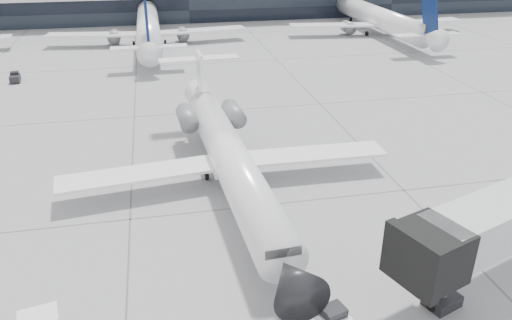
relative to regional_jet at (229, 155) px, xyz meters
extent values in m
plane|color=gray|center=(2.63, -3.66, -2.46)|extent=(220.00, 220.00, 0.00)
cylinder|color=white|center=(0.05, -0.90, -0.08)|extent=(4.20, 25.02, 2.80)
cone|color=black|center=(0.84, -14.79, -0.08)|extent=(2.96, 3.06, 2.80)
cone|color=white|center=(-0.75, 13.19, 0.24)|extent=(2.84, 3.47, 2.66)
cube|color=white|center=(-6.74, -0.25, -0.80)|extent=(11.66, 4.11, 0.23)
cube|color=white|center=(6.73, 0.51, -0.80)|extent=(11.45, 2.85, 0.23)
cylinder|color=slate|center=(-2.50, 7.47, 0.34)|extent=(1.75, 3.61, 1.56)
cylinder|color=slate|center=(1.64, 7.71, 0.34)|extent=(1.75, 3.61, 1.56)
cube|color=white|center=(-0.71, 12.56, 2.41)|extent=(0.44, 2.71, 4.67)
cube|color=white|center=(-0.73, 12.98, 4.07)|extent=(7.55, 2.08, 0.17)
cylinder|color=black|center=(0.61, -10.75, -2.17)|extent=(0.22, 0.59, 0.58)
cylinder|color=black|center=(-1.62, 1.08, -2.13)|extent=(0.29, 0.68, 0.66)
cylinder|color=black|center=(1.49, 1.26, -2.13)|extent=(0.29, 0.68, 0.66)
cube|color=black|center=(7.26, -16.05, 1.53)|extent=(3.35, 3.70, 2.66)
cylinder|color=slate|center=(8.78, -15.50, -1.13)|extent=(0.42, 0.42, 2.66)
cube|color=black|center=(8.78, -15.50, -2.13)|extent=(2.06, 1.83, 0.67)
cube|color=black|center=(2.57, -16.05, -1.29)|extent=(1.34, 1.20, 0.51)
cylinder|color=black|center=(3.02, -15.60, -2.24)|extent=(0.30, 0.48, 0.45)
cone|color=#FF4E0D|center=(0.51, 0.34, -2.15)|extent=(0.40, 0.40, 0.62)
cube|color=#FF4E0D|center=(0.51, 0.34, -2.45)|extent=(0.46, 0.46, 0.03)
cube|color=black|center=(-22.09, 31.92, -1.98)|extent=(1.35, 2.06, 0.80)
cube|color=black|center=(-22.13, 32.36, -1.45)|extent=(1.05, 0.90, 0.44)
cylinder|color=black|center=(-22.65, 32.57, -2.27)|extent=(0.20, 0.40, 0.39)
cylinder|color=black|center=(-21.68, 32.67, -2.27)|extent=(0.20, 0.40, 0.39)
cylinder|color=black|center=(-22.49, 31.16, -2.27)|extent=(0.20, 0.40, 0.39)
cylinder|color=black|center=(-21.53, 31.27, -2.27)|extent=(0.20, 0.40, 0.39)
camera|label=1|loc=(-4.81, -33.40, 15.70)|focal=35.00mm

